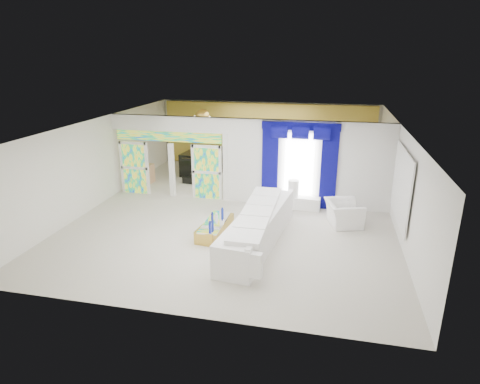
% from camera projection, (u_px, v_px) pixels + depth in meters
% --- Properties ---
extents(floor, '(12.00, 12.00, 0.00)m').
position_uv_depth(floor, '(239.00, 211.00, 13.95)').
color(floor, '#B7AF9E').
rests_on(floor, ground).
extents(dividing_wall, '(5.70, 0.18, 3.00)m').
position_uv_depth(dividing_wall, '(307.00, 164.00, 13.94)').
color(dividing_wall, white).
rests_on(dividing_wall, ground).
extents(dividing_header, '(4.30, 0.18, 0.55)m').
position_uv_depth(dividing_header, '(167.00, 123.00, 14.57)').
color(dividing_header, white).
rests_on(dividing_header, dividing_wall).
extents(stained_panel_left, '(0.95, 0.04, 2.00)m').
position_uv_depth(stained_panel_left, '(135.00, 168.00, 15.42)').
color(stained_panel_left, '#994C3F').
rests_on(stained_panel_left, ground).
extents(stained_panel_right, '(0.95, 0.04, 2.00)m').
position_uv_depth(stained_panel_right, '(207.00, 172.00, 14.84)').
color(stained_panel_right, '#994C3F').
rests_on(stained_panel_right, ground).
extents(stained_transom, '(4.00, 0.05, 0.35)m').
position_uv_depth(stained_transom, '(168.00, 137.00, 14.73)').
color(stained_transom, '#994C3F').
rests_on(stained_transom, dividing_header).
extents(window_pane, '(1.00, 0.02, 2.30)m').
position_uv_depth(window_pane, '(299.00, 166.00, 13.92)').
color(window_pane, white).
rests_on(window_pane, dividing_wall).
extents(blue_drape_left, '(0.55, 0.10, 2.80)m').
position_uv_depth(blue_drape_left, '(270.00, 166.00, 14.11)').
color(blue_drape_left, '#06044B').
rests_on(blue_drape_left, ground).
extents(blue_drape_right, '(0.55, 0.10, 2.80)m').
position_uv_depth(blue_drape_right, '(329.00, 170.00, 13.70)').
color(blue_drape_right, '#06044B').
rests_on(blue_drape_right, ground).
extents(blue_pelmet, '(2.60, 0.12, 0.25)m').
position_uv_depth(blue_pelmet, '(301.00, 126.00, 13.45)').
color(blue_pelmet, '#06044B').
rests_on(blue_pelmet, dividing_wall).
extents(wall_mirror, '(0.04, 2.70, 1.90)m').
position_uv_depth(wall_mirror, '(402.00, 186.00, 11.51)').
color(wall_mirror, white).
rests_on(wall_mirror, ground).
extents(gold_curtains, '(9.70, 0.12, 2.90)m').
position_uv_depth(gold_curtains, '(267.00, 135.00, 18.91)').
color(gold_curtains, '#AF9E2A').
rests_on(gold_curtains, ground).
extents(white_sofa, '(1.51, 4.64, 0.87)m').
position_uv_depth(white_sofa, '(258.00, 229.00, 11.46)').
color(white_sofa, white).
rests_on(white_sofa, ground).
extents(coffee_table, '(0.77, 1.77, 0.38)m').
position_uv_depth(coffee_table, '(215.00, 228.00, 12.10)').
color(coffee_table, '#B79439').
rests_on(coffee_table, ground).
extents(console_table, '(1.29, 0.46, 0.42)m').
position_uv_depth(console_table, '(301.00, 203.00, 14.08)').
color(console_table, white).
rests_on(console_table, ground).
extents(table_lamp, '(0.36, 0.36, 0.58)m').
position_uv_depth(table_lamp, '(293.00, 188.00, 13.98)').
color(table_lamp, silver).
rests_on(table_lamp, console_table).
extents(armchair, '(1.28, 1.38, 0.75)m').
position_uv_depth(armchair, '(343.00, 213.00, 12.71)').
color(armchair, white).
rests_on(armchair, ground).
extents(grand_piano, '(1.71, 2.12, 0.99)m').
position_uv_depth(grand_piano, '(204.00, 162.00, 18.20)').
color(grand_piano, black).
rests_on(grand_piano, ground).
extents(piano_bench, '(0.85, 0.41, 0.27)m').
position_uv_depth(piano_bench, '(193.00, 180.00, 16.83)').
color(piano_bench, black).
rests_on(piano_bench, ground).
extents(tv_console, '(0.57, 0.53, 0.77)m').
position_uv_depth(tv_console, '(146.00, 173.00, 16.89)').
color(tv_console, tan).
rests_on(tv_console, ground).
extents(chandelier, '(0.60, 0.60, 0.60)m').
position_uv_depth(chandelier, '(202.00, 116.00, 16.70)').
color(chandelier, gold).
rests_on(chandelier, ceiling).
extents(decanters, '(0.20, 1.19, 0.29)m').
position_uv_depth(decanters, '(215.00, 219.00, 12.03)').
color(decanters, navy).
rests_on(decanters, coffee_table).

